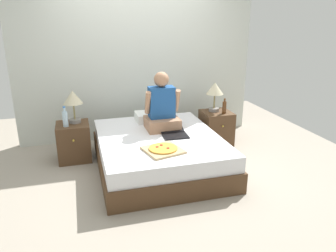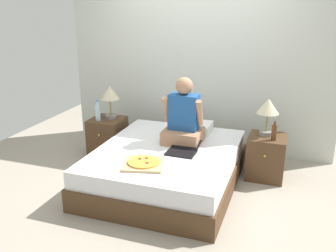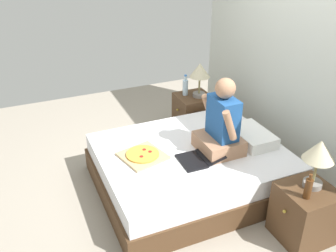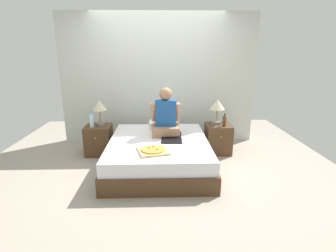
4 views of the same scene
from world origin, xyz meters
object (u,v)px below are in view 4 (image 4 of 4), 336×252
(person_seated, at_px, (166,118))
(pizza_box, at_px, (153,150))
(beer_bottle, at_px, (224,121))
(lamp_on_left_nightstand, at_px, (99,107))
(water_bottle, at_px, (91,121))
(nightstand_right, at_px, (218,139))
(laptop, at_px, (172,139))
(nightstand_left, at_px, (99,140))
(bed, at_px, (159,153))
(lamp_on_right_nightstand, at_px, (217,106))

(person_seated, xyz_separation_m, pizza_box, (-0.19, -0.77, -0.27))
(beer_bottle, bearing_deg, lamp_on_left_nightstand, 176.05)
(water_bottle, relative_size, nightstand_right, 0.53)
(nightstand_right, height_order, pizza_box, nightstand_right)
(beer_bottle, distance_m, pizza_box, 1.57)
(person_seated, xyz_separation_m, laptop, (0.09, -0.30, -0.27))
(nightstand_left, distance_m, lamp_on_left_nightstand, 0.59)
(bed, relative_size, lamp_on_left_nightstand, 4.22)
(nightstand_right, bearing_deg, pizza_box, -136.74)
(water_bottle, relative_size, person_seated, 0.35)
(nightstand_right, xyz_separation_m, laptop, (-0.87, -0.60, 0.21))
(pizza_box, bearing_deg, beer_bottle, 38.82)
(nightstand_right, xyz_separation_m, pizza_box, (-1.15, -1.08, 0.20))
(lamp_on_left_nightstand, bearing_deg, nightstand_right, -1.36)
(nightstand_left, height_order, pizza_box, nightstand_left)
(nightstand_left, relative_size, laptop, 1.24)
(nightstand_left, bearing_deg, pizza_box, -47.28)
(beer_bottle, height_order, person_seated, person_seated)
(nightstand_left, relative_size, lamp_on_right_nightstand, 1.16)
(nightstand_right, distance_m, beer_bottle, 0.38)
(water_bottle, relative_size, laptop, 0.65)
(nightstand_right, bearing_deg, beer_bottle, -54.99)
(water_bottle, distance_m, laptop, 1.46)
(nightstand_left, xyz_separation_m, laptop, (1.27, -0.60, 0.21))
(nightstand_left, distance_m, lamp_on_right_nightstand, 2.19)
(beer_bottle, bearing_deg, bed, -157.30)
(water_bottle, height_order, nightstand_right, water_bottle)
(beer_bottle, bearing_deg, lamp_on_right_nightstand, 123.69)
(nightstand_right, relative_size, laptop, 1.24)
(lamp_on_left_nightstand, relative_size, water_bottle, 1.63)
(lamp_on_left_nightstand, distance_m, pizza_box, 1.53)
(nightstand_right, xyz_separation_m, lamp_on_right_nightstand, (-0.03, 0.05, 0.59))
(bed, xyz_separation_m, person_seated, (0.11, 0.27, 0.51))
(bed, distance_m, pizza_box, 0.56)
(nightstand_left, distance_m, water_bottle, 0.39)
(nightstand_right, relative_size, person_seated, 0.67)
(bed, height_order, lamp_on_left_nightstand, lamp_on_left_nightstand)
(beer_bottle, bearing_deg, water_bottle, 179.75)
(lamp_on_left_nightstand, bearing_deg, laptop, -27.98)
(bed, xyz_separation_m, nightstand_left, (-1.07, 0.58, 0.04))
(lamp_on_left_nightstand, bearing_deg, bed, -31.32)
(bed, bearing_deg, laptop, -7.73)
(bed, relative_size, person_seated, 2.44)
(lamp_on_right_nightstand, relative_size, person_seated, 0.58)
(bed, bearing_deg, beer_bottle, 22.70)
(nightstand_left, xyz_separation_m, nightstand_right, (2.14, 0.00, 0.00))
(bed, distance_m, beer_bottle, 1.30)
(bed, xyz_separation_m, pizza_box, (-0.08, -0.50, 0.25))
(water_bottle, bearing_deg, lamp_on_left_nightstand, 49.40)
(lamp_on_right_nightstand, xyz_separation_m, laptop, (-0.84, -0.65, -0.38))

